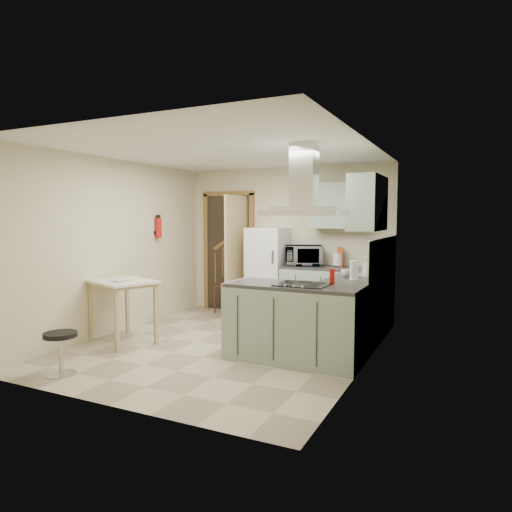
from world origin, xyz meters
The scene contains 28 objects.
floor centered at (0.00, 0.00, 0.00)m, with size 4.20×4.20×0.00m, color #B9AB8F.
ceiling centered at (0.00, 0.00, 2.50)m, with size 4.20×4.20×0.00m, color silver.
back_wall centered at (0.00, 2.10, 1.25)m, with size 3.60×3.60×0.00m, color beige.
left_wall centered at (-1.80, 0.00, 1.25)m, with size 4.20×4.20×0.00m, color beige.
right_wall centered at (1.80, 0.00, 1.25)m, with size 4.20×4.20×0.00m, color beige.
doorway centered at (-1.10, 2.07, 1.05)m, with size 1.10×0.12×2.10m, color brown.
fridge centered at (-0.20, 1.80, 0.75)m, with size 0.60×0.60×1.50m, color white.
counter_back centered at (0.66, 1.80, 0.45)m, with size 1.08×0.60×0.90m, color #9EB2A0.
counter_right centered at (1.50, 1.12, 0.45)m, with size 0.60×1.95×0.90m, color #9EB2A0.
splashback centered at (0.96, 2.09, 1.15)m, with size 1.68×0.02×0.50m, color beige.
wall_cabinet_back centered at (0.95, 1.93, 1.85)m, with size 0.85×0.35×0.70m, color #9EB2A0.
wall_cabinet_right centered at (1.62, 0.85, 1.85)m, with size 0.35×0.90×0.70m, color #9EB2A0.
peninsula centered at (1.02, -0.18, 0.45)m, with size 1.55×0.65×0.90m, color #9EB2A0.
hob centered at (1.12, -0.18, 0.91)m, with size 0.58×0.50×0.01m, color black.
extractor_hood centered at (1.12, -0.18, 1.72)m, with size 0.90×0.55×0.10m, color silver.
sink centered at (1.50, 0.95, 0.91)m, with size 0.45×0.40×0.01m, color silver.
fire_extinguisher centered at (-1.74, 0.90, 1.50)m, with size 0.10×0.10×0.32m, color #B2140F.
drop_leaf_table centered at (-1.33, -0.43, 0.42)m, with size 0.89×0.67×0.84m, color tan.
bentwood_chair centered at (-0.96, 1.82, 0.49)m, with size 0.43×0.43×0.98m, color #432616.
stool centered at (-1.04, -1.71, 0.23)m, with size 0.34×0.34×0.46m, color black.
microwave centered at (0.42, 1.82, 1.06)m, with size 0.59×0.40×0.32m, color black.
kettle centered at (0.95, 1.89, 1.01)m, with size 0.15×0.15×0.23m, color silver.
cereal_box centered at (0.97, 1.94, 1.05)m, with size 0.08×0.20×0.30m, color #C84117.
soap_bottle centered at (1.56, 1.16, 1.00)m, with size 0.09×0.09×0.20m, color #A8A6B2.
paper_towel centered at (1.56, 0.44, 1.03)m, with size 0.10×0.10×0.26m, color white.
cup centered at (1.38, 0.73, 0.95)m, with size 0.12×0.12×0.10m, color silver.
red_bottle centered at (1.40, 0.04, 0.99)m, with size 0.06×0.06×0.18m, color red.
book centered at (-1.36, -0.51, 0.89)m, with size 0.15×0.21×0.09m, color #A14135.
Camera 1 is at (2.87, -5.07, 1.67)m, focal length 32.00 mm.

